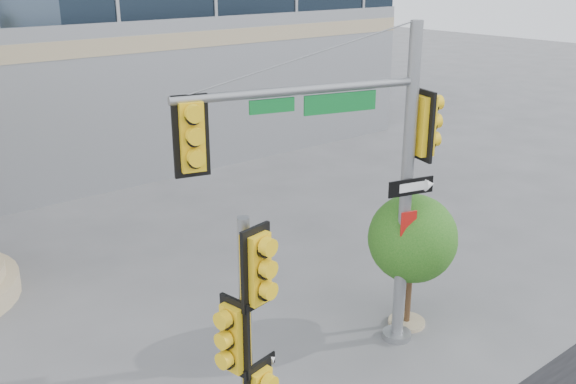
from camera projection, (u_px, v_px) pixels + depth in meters
ground at (360, 383)px, 12.74m from camera, size 120.00×120.00×0.00m
main_signal_pole at (355, 161)px, 12.42m from camera, size 5.21×1.84×6.88m
secondary_signal_pole at (249, 350)px, 8.95m from camera, size 0.86×0.62×4.73m
street_tree at (413, 241)px, 14.20m from camera, size 2.02×1.97×3.15m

